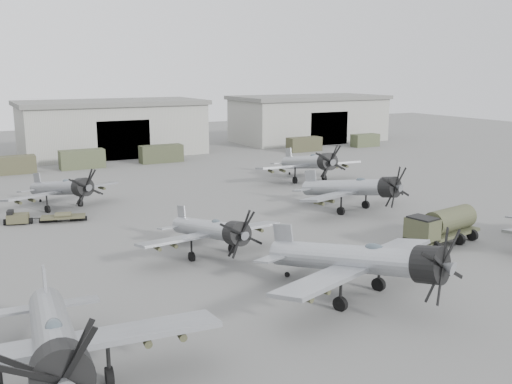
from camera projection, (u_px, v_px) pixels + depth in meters
ground at (341, 266)px, 39.79m from camera, size 220.00×220.00×0.00m
hangar_center at (112, 127)px, 92.28m from camera, size 29.00×14.80×8.70m
hangar_right at (309, 118)px, 109.85m from camera, size 29.00×14.80×8.70m
support_truck_2 at (15, 165)px, 75.19m from camera, size 5.22×2.20×2.35m
support_truck_3 at (82, 159)px, 79.19m from camera, size 6.05×2.20×2.62m
support_truck_4 at (161, 154)px, 84.51m from camera, size 6.31×2.20×2.58m
support_truck_6 at (304, 144)px, 96.18m from camera, size 5.96×2.20×2.38m
support_truck_7 at (365, 140)px, 102.21m from camera, size 5.05×2.20×2.23m
aircraft_near_0 at (54, 341)px, 23.21m from camera, size 14.14×12.72×5.63m
aircraft_near_1 at (364, 261)px, 33.28m from camera, size 13.64×12.28×5.48m
aircraft_mid_1 at (213, 230)px, 41.24m from camera, size 11.19×10.07×4.46m
aircraft_mid_2 at (355, 188)px, 54.61m from camera, size 12.86×11.58×5.12m
aircraft_far_0 at (64, 188)px, 55.49m from camera, size 11.61×10.47×4.67m
aircraft_far_1 at (311, 163)px, 69.10m from camera, size 13.49×12.14×5.37m
fuel_tanker at (442, 224)px, 44.78m from camera, size 7.29×4.04×2.70m
tug_trailer at (35, 218)px, 50.82m from camera, size 6.73×2.87×1.34m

